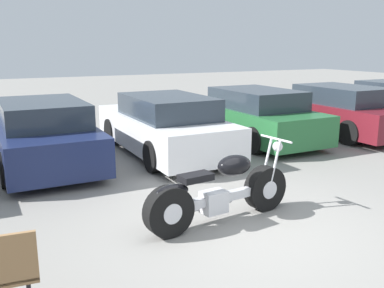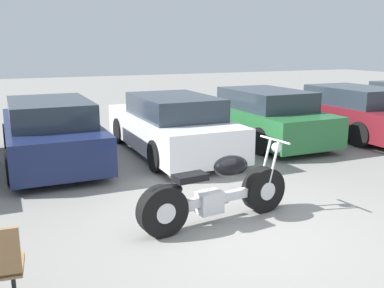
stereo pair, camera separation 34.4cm
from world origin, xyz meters
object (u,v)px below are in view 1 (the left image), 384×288
Objects in this scene: motorcycle at (219,192)px; parked_car_navy at (43,133)px; parked_car_green at (251,116)px; parked_car_maroon at (335,111)px; parked_car_white at (164,126)px.

motorcycle is 0.52× the size of parked_car_navy.
parked_car_green is 2.59m from parked_car_maroon.
parked_car_maroon is (6.02, 3.90, 0.20)m from motorcycle.
parked_car_green is at bearing 50.81° from motorcycle.
parked_car_navy is 1.00× the size of parked_car_white.
parked_car_maroon is at bearing -0.52° from parked_car_white.
parked_car_navy is 1.00× the size of parked_car_maroon.
parked_car_white is at bearing -7.08° from parked_car_navy.
parked_car_green is (3.45, 4.24, 0.20)m from motorcycle.
parked_car_navy is 5.13m from parked_car_green.
parked_car_white is (0.89, 3.94, 0.20)m from motorcycle.
motorcycle is 4.58m from parked_car_navy.
motorcycle is at bearing -147.07° from parked_car_maroon.
parked_car_navy is at bearing 172.92° from parked_car_white.
motorcycle is 7.17m from parked_car_maroon.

